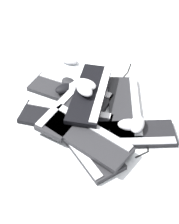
# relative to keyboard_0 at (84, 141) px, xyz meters

# --- Properties ---
(ground_plane) EXTENTS (3.20, 3.20, 0.00)m
(ground_plane) POSITION_rel_keyboard_0_xyz_m (-0.18, -0.01, -0.01)
(ground_plane) COLOR silver
(keyboard_0) EXTENTS (0.37, 0.45, 0.03)m
(keyboard_0) POSITION_rel_keyboard_0_xyz_m (0.00, 0.00, 0.00)
(keyboard_0) COLOR #232326
(keyboard_0) RESTS_ON ground
(keyboard_1) EXTENTS (0.33, 0.46, 0.03)m
(keyboard_1) POSITION_rel_keyboard_0_xyz_m (-0.12, 0.17, 0.00)
(keyboard_1) COLOR black
(keyboard_1) RESTS_ON ground
(keyboard_2) EXTENTS (0.46, 0.31, 0.03)m
(keyboard_2) POSITION_rel_keyboard_0_xyz_m (-0.29, 0.09, 0.00)
(keyboard_2) COLOR #232326
(keyboard_2) RESTS_ON ground
(keyboard_3) EXTENTS (0.16, 0.44, 0.03)m
(keyboard_3) POSITION_rel_keyboard_0_xyz_m (-0.27, -0.21, 0.00)
(keyboard_3) COLOR #232326
(keyboard_3) RESTS_ON ground
(keyboard_4) EXTENTS (0.23, 0.46, 0.03)m
(keyboard_4) POSITION_rel_keyboard_0_xyz_m (-0.09, -0.14, 0.00)
(keyboard_4) COLOR black
(keyboard_4) RESTS_ON ground
(keyboard_5) EXTENTS (0.45, 0.20, 0.03)m
(keyboard_5) POSITION_rel_keyboard_0_xyz_m (-0.16, -0.13, 0.03)
(keyboard_5) COLOR #232326
(keyboard_5) RESTS_ON keyboard_4
(keyboard_6) EXTENTS (0.46, 0.24, 0.03)m
(keyboard_6) POSITION_rel_keyboard_0_xyz_m (-0.25, -0.08, 0.06)
(keyboard_6) COLOR black
(keyboard_6) RESTS_ON keyboard_5
(keyboard_7) EXTENTS (0.26, 0.46, 0.03)m
(keyboard_7) POSITION_rel_keyboard_0_xyz_m (-0.01, 0.00, 0.03)
(keyboard_7) COLOR #232326
(keyboard_7) RESTS_ON keyboard_0
(mouse_0) EXTENTS (0.07, 0.11, 0.04)m
(mouse_0) POSITION_rel_keyboard_0_xyz_m (-0.52, -0.34, 0.01)
(mouse_0) COLOR #B7B7BC
(mouse_0) RESTS_ON ground
(mouse_1) EXTENTS (0.12, 0.08, 0.04)m
(mouse_1) POSITION_rel_keyboard_0_xyz_m (-0.17, 0.19, 0.04)
(mouse_1) COLOR #B7B7BC
(mouse_1) RESTS_ON keyboard_1
(mouse_2) EXTENTS (0.11, 0.13, 0.04)m
(mouse_2) POSITION_rel_keyboard_0_xyz_m (-0.30, -0.22, 0.04)
(mouse_2) COLOR black
(mouse_2) RESTS_ON keyboard_3
(mouse_3) EXTENTS (0.08, 0.12, 0.04)m
(mouse_3) POSITION_rel_keyboard_0_xyz_m (-0.26, -0.11, 0.10)
(mouse_3) COLOR silver
(mouse_3) RESTS_ON keyboard_6
(mouse_4) EXTENTS (0.13, 0.12, 0.04)m
(mouse_4) POSITION_rel_keyboard_0_xyz_m (-0.25, -0.22, 0.04)
(mouse_4) COLOR black
(mouse_4) RESTS_ON keyboard_3
(mouse_5) EXTENTS (0.13, 0.11, 0.04)m
(mouse_5) POSITION_rel_keyboard_0_xyz_m (-0.29, -0.19, 0.04)
(mouse_5) COLOR silver
(mouse_5) RESTS_ON keyboard_3
(mouse_6) EXTENTS (0.12, 0.13, 0.04)m
(mouse_6) POSITION_rel_keyboard_0_xyz_m (-0.22, -0.10, 0.10)
(mouse_6) COLOR #B7B7BC
(mouse_6) RESTS_ON keyboard_6
(mouse_7) EXTENTS (0.10, 0.13, 0.04)m
(mouse_7) POSITION_rel_keyboard_0_xyz_m (-0.15, 0.16, 0.04)
(mouse_7) COLOR #B7B7BC
(mouse_7) RESTS_ON keyboard_1
(cable_0) EXTENTS (0.65, 0.31, 0.01)m
(cable_0) POSITION_rel_keyboard_0_xyz_m (-0.31, 0.09, -0.01)
(cable_0) COLOR black
(cable_0) RESTS_ON ground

